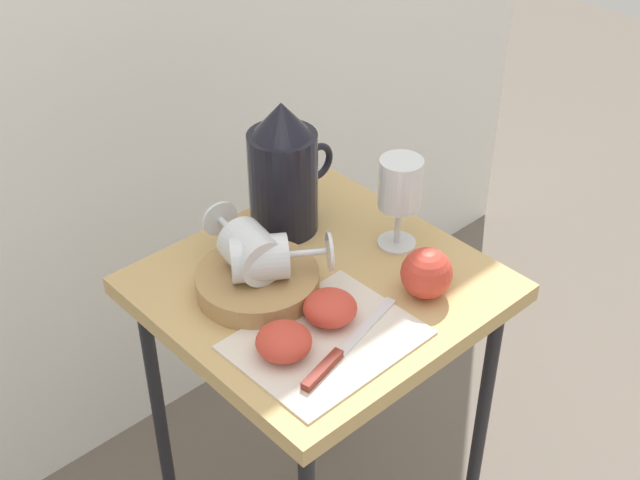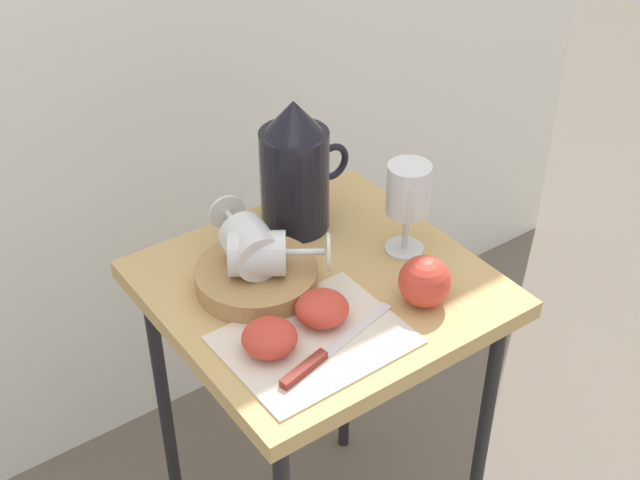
{
  "view_description": "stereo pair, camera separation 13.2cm",
  "coord_description": "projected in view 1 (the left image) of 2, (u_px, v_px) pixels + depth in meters",
  "views": [
    {
      "loc": [
        -0.72,
        -0.79,
        1.54
      ],
      "look_at": [
        0.0,
        0.0,
        0.77
      ],
      "focal_mm": 49.19,
      "sensor_mm": 36.0,
      "label": 1
    },
    {
      "loc": [
        -0.62,
        -0.87,
        1.54
      ],
      "look_at": [
        0.0,
        0.0,
        0.77
      ],
      "focal_mm": 49.19,
      "sensor_mm": 36.0,
      "label": 2
    }
  ],
  "objects": [
    {
      "name": "knife",
      "position": [
        337.0,
        355.0,
        1.22
      ],
      "size": [
        0.23,
        0.07,
        0.01
      ],
      "color": "silver",
      "rests_on": "linen_napkin"
    },
    {
      "name": "apple_half_left",
      "position": [
        284.0,
        342.0,
        1.22
      ],
      "size": [
        0.08,
        0.08,
        0.04
      ],
      "primitive_type": "ellipsoid",
      "color": "#CC3D2D",
      "rests_on": "linen_napkin"
    },
    {
      "name": "linen_napkin",
      "position": [
        326.0,
        340.0,
        1.26
      ],
      "size": [
        0.26,
        0.21,
        0.0
      ],
      "primitive_type": "cube",
      "rotation": [
        0.0,
        0.0,
        0.02
      ],
      "color": "silver",
      "rests_on": "table"
    },
    {
      "name": "wine_glass_tipped_far",
      "position": [
        250.0,
        250.0,
        1.31
      ],
      "size": [
        0.09,
        0.16,
        0.08
      ],
      "color": "silver",
      "rests_on": "basket_tray"
    },
    {
      "name": "apple_whole",
      "position": [
        427.0,
        273.0,
        1.32
      ],
      "size": [
        0.08,
        0.08,
        0.08
      ],
      "primitive_type": "sphere",
      "color": "#CC3D2D",
      "rests_on": "table"
    },
    {
      "name": "wine_glass_upright",
      "position": [
        400.0,
        189.0,
        1.39
      ],
      "size": [
        0.07,
        0.07,
        0.16
      ],
      "color": "silver",
      "rests_on": "table"
    },
    {
      "name": "apple_half_right",
      "position": [
        330.0,
        308.0,
        1.28
      ],
      "size": [
        0.08,
        0.08,
        0.04
      ],
      "primitive_type": "ellipsoid",
      "color": "#CC3D2D",
      "rests_on": "linen_napkin"
    },
    {
      "name": "table",
      "position": [
        320.0,
        319.0,
        1.41
      ],
      "size": [
        0.49,
        0.47,
        0.69
      ],
      "color": "tan",
      "rests_on": "ground_plane"
    },
    {
      "name": "wine_glass_tipped_near",
      "position": [
        263.0,
        258.0,
        1.3
      ],
      "size": [
        0.16,
        0.14,
        0.07
      ],
      "color": "silver",
      "rests_on": "basket_tray"
    },
    {
      "name": "basket_tray",
      "position": [
        258.0,
        282.0,
        1.34
      ],
      "size": [
        0.19,
        0.19,
        0.03
      ],
      "primitive_type": "cylinder",
      "color": "#AD8451",
      "rests_on": "table"
    },
    {
      "name": "pitcher",
      "position": [
        284.0,
        179.0,
        1.43
      ],
      "size": [
        0.17,
        0.11,
        0.23
      ],
      "color": "black",
      "rests_on": "table"
    }
  ]
}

